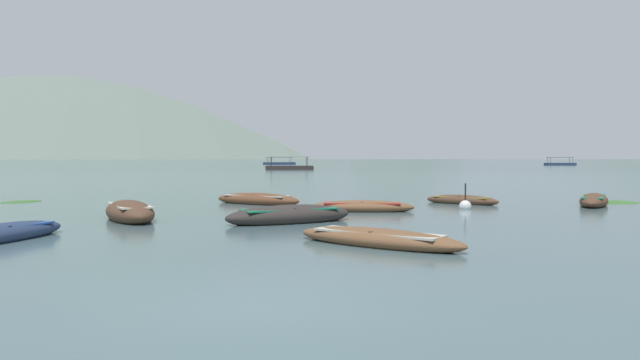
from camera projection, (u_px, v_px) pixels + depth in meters
ground_plane at (337, 159)px, 1506.42m from camera, size 6000.00×6000.00×0.00m
mountain_1 at (124, 69)px, 1430.15m from camera, size 1294.58×1294.58×446.01m
mountain_2 at (393, 125)px, 1812.83m from camera, size 520.60×520.60×210.58m
rowboat_0 at (257, 200)px, 26.23m from camera, size 4.51×3.17×0.64m
rowboat_1 at (362, 207)px, 22.65m from camera, size 4.17×1.32×0.54m
rowboat_2 at (594, 201)px, 25.42m from camera, size 2.89×4.21×0.67m
rowboat_3 at (378, 239)px, 13.80m from camera, size 4.36×3.51×0.51m
rowboat_4 at (130, 212)px, 19.54m from camera, size 3.35×4.33×0.83m
rowboat_5 at (290, 216)px, 18.67m from camera, size 4.44×3.26×0.73m
rowboat_9 at (462, 200)px, 26.30m from camera, size 3.33×2.76×0.51m
ferry_0 at (560, 164)px, 163.42m from camera, size 8.36×3.05×2.54m
ferry_1 at (289, 167)px, 102.21m from camera, size 8.80×4.69×2.54m
ferry_2 at (279, 163)px, 184.48m from camera, size 10.53×6.36×2.54m
mooring_buoy at (465, 206)px, 23.76m from camera, size 0.50×0.50×1.20m
weed_patch_1 at (21, 202)px, 27.41m from camera, size 2.00×2.20×0.14m
weed_patch_2 at (614, 202)px, 27.13m from camera, size 3.08×3.01×0.14m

